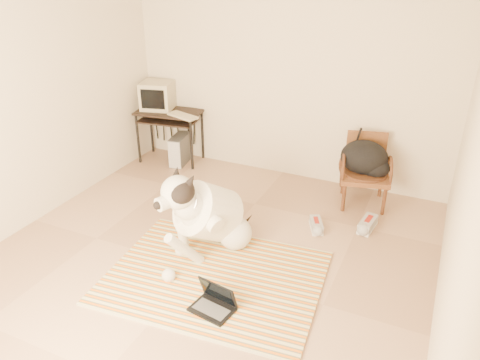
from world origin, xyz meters
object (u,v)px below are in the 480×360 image
Objects in this scene: dog at (208,215)px; computer_desk at (169,118)px; crt_monitor at (158,95)px; laptop at (214,302)px; backpack at (366,159)px; pc_tower at (180,150)px; rattan_chair at (365,170)px.

dog reaches higher than computer_desk.
dog is 2.74× the size of crt_monitor.
backpack is at bearing 73.21° from laptop.
laptop is at bearing -51.32° from computer_desk.
dog is 3.54× the size of laptop.
laptop is 0.85× the size of pc_tower.
pc_tower is (0.16, -0.02, -0.41)m from computer_desk.
computer_desk is at bearing 131.65° from dog.
crt_monitor is at bearing 177.29° from rattan_chair.
dog is 2.11m from pc_tower.
computer_desk is 2.62m from backpack.
rattan_chair is at bearing -2.71° from crt_monitor.
computer_desk is at bearing 178.27° from rattan_chair.
backpack is at bearing -93.58° from rattan_chair.
laptop is 3.33m from crt_monitor.
computer_desk is 1.14× the size of rattan_chair.
rattan_chair is (2.46, -0.05, 0.20)m from pc_tower.
pc_tower is 2.46m from rattan_chair.
pc_tower is at bearing 178.74° from rattan_chair.
computer_desk reaches higher than pc_tower.
crt_monitor is at bearing 167.29° from pc_tower.
laptop is 0.78× the size of crt_monitor.
laptop is at bearing -58.99° from dog.
pc_tower is (-1.76, 2.37, 0.11)m from laptop.
rattan_chair is (2.62, -0.08, -0.21)m from computer_desk.
crt_monitor is 2.83m from backpack.
rattan_chair reaches higher than computer_desk.
computer_desk is at bearing 177.90° from backpack.
pc_tower reaches higher than laptop.
computer_desk is at bearing 171.22° from pc_tower.
crt_monitor is 1.10× the size of pc_tower.
laptop is at bearing -106.70° from rattan_chair.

